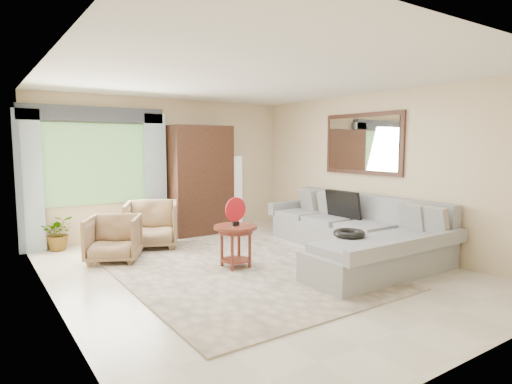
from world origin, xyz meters
TOP-DOWN VIEW (x-y plane):
  - ground at (0.00, 0.00)m, footprint 6.00×6.00m
  - area_rug at (-0.19, 0.18)m, footprint 3.00×4.00m
  - sectional_sofa at (1.78, -0.18)m, footprint 2.30×3.46m
  - tv_screen at (2.05, 0.37)m, footprint 0.14×0.74m
  - garden_hose at (1.00, -0.78)m, footprint 0.43×0.43m
  - coffee_table at (-0.15, 0.27)m, footprint 0.61×0.61m
  - red_disc at (-0.15, 0.27)m, footprint 0.34×0.06m
  - armchair_left at (-1.46, 1.60)m, footprint 1.00×1.01m
  - armchair_right at (-0.68, 2.13)m, footprint 1.12×1.14m
  - potted_plant at (-2.02, 2.81)m, footprint 0.60×0.54m
  - armoire at (0.55, 2.72)m, footprint 1.20×0.55m
  - floor_lamp at (1.35, 2.78)m, footprint 0.24×0.24m
  - window at (-1.35, 2.97)m, footprint 1.80×0.04m
  - curtain_left at (-2.40, 2.88)m, footprint 0.40×0.08m
  - curtain_right at (-0.30, 2.88)m, footprint 0.40×0.08m
  - valance at (-1.35, 2.90)m, footprint 2.40×0.12m
  - wall_mirror at (2.46, 0.35)m, footprint 0.05×1.70m

SIDE VIEW (x-z plane):
  - ground at x=0.00m, z-range 0.00..0.00m
  - area_rug at x=-0.19m, z-range 0.00..0.02m
  - sectional_sofa at x=1.78m, z-range -0.17..0.73m
  - potted_plant at x=-2.02m, z-range 0.00..0.58m
  - coffee_table at x=-0.15m, z-range 0.02..0.62m
  - armchair_left at x=-1.46m, z-range 0.00..0.69m
  - armchair_right at x=-0.68m, z-range 0.00..0.79m
  - garden_hose at x=1.00m, z-range 0.50..0.59m
  - tv_screen at x=2.05m, z-range 0.48..0.96m
  - floor_lamp at x=1.35m, z-range 0.00..1.50m
  - red_disc at x=-0.15m, z-range 0.67..1.01m
  - armoire at x=0.55m, z-range 0.00..2.10m
  - curtain_left at x=-2.40m, z-range 0.00..2.30m
  - curtain_right at x=-0.30m, z-range 0.00..2.30m
  - window at x=-1.35m, z-range 0.70..2.10m
  - wall_mirror at x=2.46m, z-range 1.22..2.27m
  - valance at x=-1.35m, z-range 2.12..2.38m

